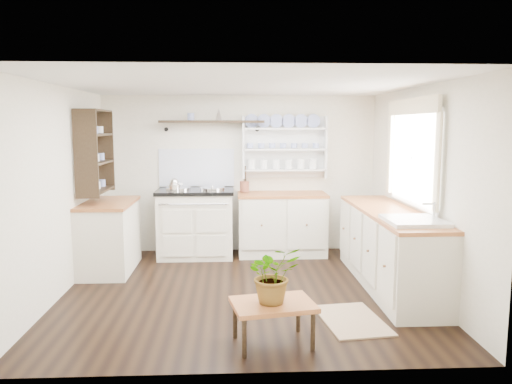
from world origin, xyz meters
TOP-DOWN VIEW (x-y plane):
  - floor at (0.00, 0.00)m, footprint 4.00×3.80m
  - wall_back at (0.00, 1.90)m, footprint 4.00×0.02m
  - wall_right at (2.00, 0.00)m, footprint 0.02×3.80m
  - wall_left at (-2.00, 0.00)m, footprint 0.02×3.80m
  - ceiling at (0.00, 0.00)m, footprint 4.00×3.80m
  - window at (1.95, 0.15)m, footprint 0.08×1.55m
  - aga_cooker at (-0.64, 1.57)m, footprint 1.08×0.75m
  - back_cabinets at (0.60, 1.60)m, footprint 1.27×0.63m
  - right_cabinets at (1.70, 0.10)m, footprint 0.62×2.43m
  - belfast_sink at (1.70, -0.65)m, footprint 0.55×0.60m
  - left_cabinets at (-1.70, 0.90)m, footprint 0.62×1.13m
  - plate_rack at (0.65, 1.86)m, footprint 1.20×0.22m
  - high_shelf at (-0.40, 1.78)m, footprint 1.50×0.29m
  - left_shelving at (-1.84, 0.90)m, footprint 0.28×0.80m
  - kettle at (-0.92, 1.45)m, footprint 0.17×0.17m
  - utensil_crock at (0.06, 1.68)m, footprint 0.13×0.13m
  - center_table at (0.22, -1.40)m, footprint 0.76×0.61m
  - potted_plant at (0.22, -1.40)m, footprint 0.53×0.49m
  - floor_rug at (1.03, -0.93)m, footprint 0.65×0.91m

SIDE VIEW (x-z plane):
  - floor at x=0.00m, z-range -0.01..0.01m
  - floor_rug at x=1.03m, z-range 0.00..0.02m
  - center_table at x=0.22m, z-range 0.14..0.51m
  - right_cabinets at x=1.70m, z-range 0.01..0.91m
  - left_cabinets at x=-1.70m, z-range 0.01..0.91m
  - back_cabinets at x=0.60m, z-range 0.01..0.91m
  - aga_cooker at x=-0.64m, z-range -0.01..0.99m
  - potted_plant at x=0.22m, z-range 0.37..0.87m
  - belfast_sink at x=1.70m, z-range 0.58..1.03m
  - utensil_crock at x=0.06m, z-range 0.91..1.07m
  - kettle at x=-0.92m, z-range 0.93..1.13m
  - wall_back at x=0.00m, z-range 0.00..2.30m
  - wall_right at x=2.00m, z-range 0.00..2.30m
  - wall_left at x=-2.00m, z-range 0.00..2.30m
  - left_shelving at x=-1.84m, z-range 1.02..2.08m
  - plate_rack at x=0.65m, z-range 1.11..2.01m
  - window at x=1.95m, z-range 0.95..2.17m
  - high_shelf at x=-0.40m, z-range 1.83..1.99m
  - ceiling at x=0.00m, z-range 2.29..2.30m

